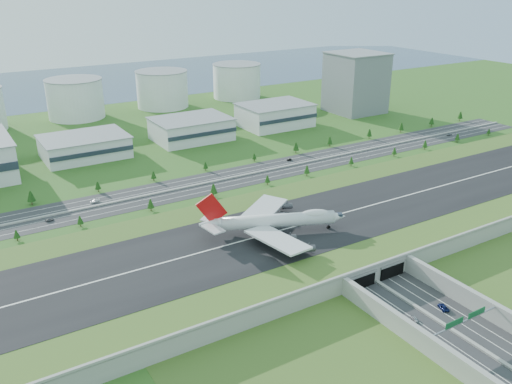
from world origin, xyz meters
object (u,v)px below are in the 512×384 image
office_tower (356,83)px  car_5 (289,160)px  boeing_747 (274,221)px  car_0 (415,319)px  car_7 (95,201)px  car_4 (50,220)px  car_2 (443,307)px  car_6 (449,134)px

office_tower → car_5: office_tower is taller
office_tower → boeing_747: 294.58m
boeing_747 → car_0: (13.48, -78.68, -13.52)m
car_7 → car_4: bearing=-76.0°
car_0 → car_4: car_4 is taller
car_2 → car_7: 199.73m
car_4 → office_tower: bearing=-76.5°
car_6 → car_0: bearing=124.8°
boeing_747 → car_0: bearing=-57.6°
car_4 → boeing_747: bearing=-141.2°
car_5 → car_6: bearing=87.9°
car_5 → car_7: size_ratio=0.71×
car_4 → car_7: bearing=-71.6°
car_2 → car_6: 263.48m
office_tower → car_6: bearing=-84.1°
car_0 → car_2: (15.45, -0.41, 0.11)m
car_4 → car_7: (28.21, 12.56, 0.05)m
car_0 → car_7: car_7 is taller
car_0 → car_7: 193.11m
office_tower → car_4: size_ratio=12.29×
office_tower → car_2: size_ratio=9.33×
office_tower → car_7: bearing=-161.3°
boeing_747 → car_5: (81.73, 104.51, -13.57)m
boeing_747 → car_0: boeing_747 is taller
office_tower → car_7: 295.43m
car_2 → car_7: car_2 is taller
car_2 → car_5: car_2 is taller
car_2 → car_7: bearing=-43.2°
boeing_747 → car_7: boeing_747 is taller
boeing_747 → car_6: 248.55m
car_4 → car_0: bearing=-154.7°
car_4 → car_6: (317.94, 1.28, -0.03)m
car_7 → boeing_747: bearing=20.1°
car_6 → car_7: (-289.73, 11.28, 0.08)m
office_tower → car_0: size_ratio=13.22×
office_tower → boeing_747: (-220.55, -194.85, -13.15)m
boeing_747 → car_6: bearing=43.8°
office_tower → car_4: office_tower is taller
boeing_747 → car_4: boeing_747 is taller
car_4 → car_7: 30.89m
office_tower → car_7: (-278.74, -94.21, -26.56)m
boeing_747 → car_5: bearing=74.7°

